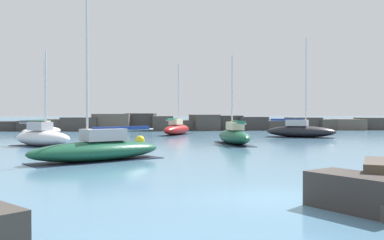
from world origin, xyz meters
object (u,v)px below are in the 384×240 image
(sailboat_moored_0, at_px, (234,136))
(mooring_buoy_orange_near, at_px, (140,140))
(sailboat_moored_3, at_px, (300,131))
(sailboat_moored_6, at_px, (98,149))
(sailboat_moored_5, at_px, (177,129))
(sailboat_moored_1, at_px, (42,130))
(sailboat_moored_2, at_px, (42,137))

(sailboat_moored_0, bearing_deg, mooring_buoy_orange_near, 179.24)
(sailboat_moored_3, distance_m, mooring_buoy_orange_near, 18.56)
(mooring_buoy_orange_near, bearing_deg, sailboat_moored_6, -99.61)
(sailboat_moored_0, height_order, sailboat_moored_5, sailboat_moored_5)
(mooring_buoy_orange_near, bearing_deg, sailboat_moored_3, 28.10)
(sailboat_moored_5, bearing_deg, sailboat_moored_6, -102.31)
(mooring_buoy_orange_near, bearing_deg, sailboat_moored_0, -0.76)
(sailboat_moored_0, bearing_deg, sailboat_moored_1, 143.95)
(sailboat_moored_6, bearing_deg, sailboat_moored_0, 49.59)
(sailboat_moored_3, xyz_separation_m, sailboat_moored_6, (-18.29, -20.08, -0.06))
(sailboat_moored_1, distance_m, sailboat_moored_3, 27.85)
(sailboat_moored_3, bearing_deg, sailboat_moored_1, 170.11)
(sailboat_moored_1, distance_m, sailboat_moored_5, 14.95)
(sailboat_moored_1, bearing_deg, sailboat_moored_6, -69.80)
(sailboat_moored_3, distance_m, sailboat_moored_6, 27.16)
(sailboat_moored_3, bearing_deg, sailboat_moored_0, -134.61)
(sailboat_moored_0, distance_m, mooring_buoy_orange_near, 7.65)
(sailboat_moored_2, relative_size, sailboat_moored_5, 0.87)
(sailboat_moored_2, relative_size, sailboat_moored_6, 0.81)
(sailboat_moored_2, xyz_separation_m, sailboat_moored_5, (11.26, 15.77, -0.00))
(sailboat_moored_2, distance_m, sailboat_moored_3, 25.67)
(sailboat_moored_3, height_order, sailboat_moored_5, sailboat_moored_3)
(sailboat_moored_1, height_order, sailboat_moored_6, sailboat_moored_6)
(sailboat_moored_1, distance_m, mooring_buoy_orange_near, 17.48)
(sailboat_moored_5, distance_m, sailboat_moored_6, 26.90)
(sailboat_moored_0, distance_m, sailboat_moored_3, 12.42)
(sailboat_moored_0, relative_size, sailboat_moored_2, 1.01)
(sailboat_moored_0, bearing_deg, sailboat_moored_5, 104.29)
(sailboat_moored_1, relative_size, mooring_buoy_orange_near, 9.08)
(sailboat_moored_5, bearing_deg, sailboat_moored_2, -125.53)
(sailboat_moored_2, xyz_separation_m, sailboat_moored_6, (5.53, -10.51, -0.07))
(sailboat_moored_0, bearing_deg, sailboat_moored_6, -130.41)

